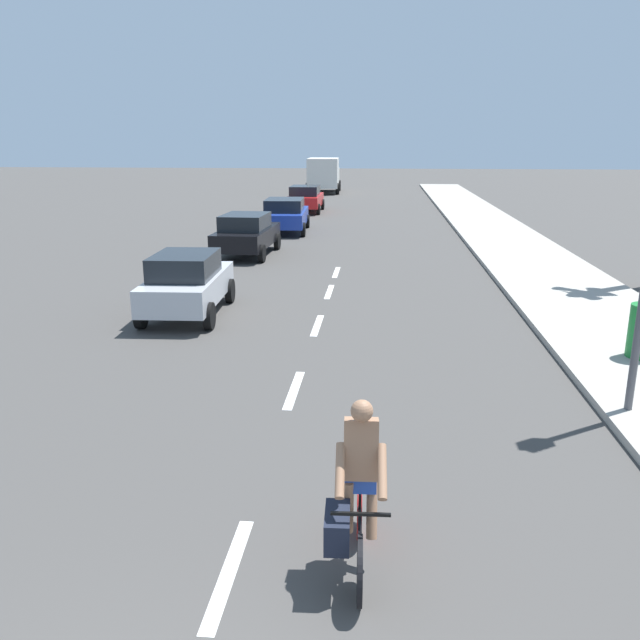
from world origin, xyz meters
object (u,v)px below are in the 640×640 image
(cyclist, at_px, (355,495))
(delivery_truck, at_px, (324,174))
(parked_car_red, at_px, (305,198))
(parked_car_black, at_px, (246,233))
(parked_car_blue, at_px, (285,214))
(parked_car_silver, at_px, (187,282))

(cyclist, relative_size, delivery_truck, 0.29)
(parked_car_red, bearing_deg, parked_car_black, -92.06)
(parked_car_black, height_order, delivery_truck, delivery_truck)
(parked_car_black, height_order, parked_car_blue, same)
(parked_car_black, bearing_deg, cyclist, -73.12)
(parked_car_silver, height_order, parked_car_black, same)
(parked_car_silver, xyz_separation_m, delivery_truck, (-0.12, 39.19, 0.67))
(cyclist, distance_m, parked_car_blue, 25.16)
(parked_car_black, distance_m, parked_car_blue, 6.56)
(cyclist, xyz_separation_m, parked_car_red, (-4.45, 33.68, 0.01))
(parked_car_black, bearing_deg, parked_car_silver, -86.01)
(delivery_truck, bearing_deg, parked_car_blue, -91.31)
(parked_car_red, bearing_deg, delivery_truck, 90.32)
(cyclist, height_order, parked_car_black, cyclist)
(cyclist, xyz_separation_m, parked_car_silver, (-4.56, 9.54, 0.00))
(parked_car_silver, distance_m, parked_car_blue, 15.23)
(cyclist, distance_m, parked_car_black, 18.88)
(delivery_truck, bearing_deg, parked_car_black, -92.40)
(cyclist, bearing_deg, parked_car_red, -84.69)
(parked_car_black, relative_size, parked_car_red, 0.96)
(parked_car_silver, bearing_deg, parked_car_red, 87.15)
(parked_car_silver, relative_size, delivery_truck, 0.61)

